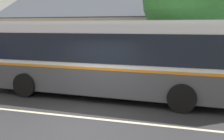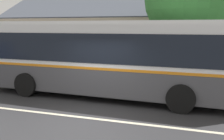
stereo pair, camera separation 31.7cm
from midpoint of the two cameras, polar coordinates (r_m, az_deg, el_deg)
name	(u,v)px [view 2 (the right image)]	position (r m, az deg, el deg)	size (l,w,h in m)	color
ground_plane	(83,117)	(9.27, -5.02, -9.58)	(300.00, 300.00, 0.00)	#2D2D30
sidewalk_far	(131,81)	(14.75, 4.53, -2.30)	(60.00, 3.00, 0.15)	#ADAAA3
lane_divider_stripe	(83,117)	(9.27, -5.02, -9.56)	(60.00, 0.16, 0.01)	beige
community_building	(162,41)	(21.15, 10.53, 5.86)	(22.01, 9.15, 6.65)	tan
transit_bus	(104,56)	(11.68, -0.96, 2.78)	(11.10, 3.06, 3.14)	#47474C
bench_by_building	(30,67)	(17.10, -15.83, 0.64)	(1.83, 0.51, 0.94)	brown
street_tree_primary	(187,2)	(15.03, 15.67, 13.09)	(4.33, 4.33, 6.44)	#4C3828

